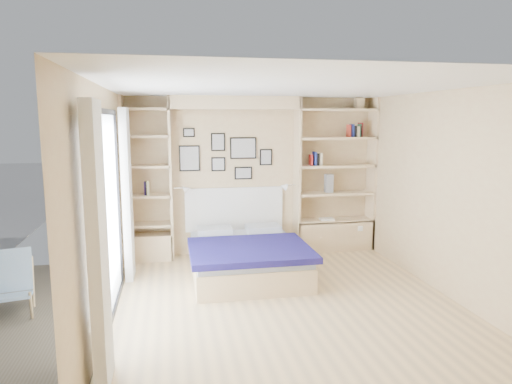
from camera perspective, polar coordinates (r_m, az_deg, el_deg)
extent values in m
plane|color=#D6B47C|center=(5.55, 3.81, -13.75)|extent=(4.50, 4.50, 0.00)
plane|color=tan|center=(7.37, -0.47, 2.04)|extent=(4.00, 0.00, 4.00)
plane|color=tan|center=(3.13, 14.54, -7.90)|extent=(4.00, 0.00, 4.00)
plane|color=tan|center=(5.08, -18.46, -1.60)|extent=(0.00, 4.50, 4.50)
plane|color=tan|center=(6.01, 22.72, -0.24)|extent=(0.00, 4.50, 4.50)
plane|color=white|center=(5.13, 4.11, 12.97)|extent=(4.50, 4.50, 0.00)
cube|color=#D1B683|center=(7.08, -10.63, 1.60)|extent=(0.04, 0.35, 2.50)
cube|color=#D1B683|center=(7.36, 5.15, 2.00)|extent=(0.04, 0.35, 2.50)
cube|color=#D1B683|center=(7.10, -2.66, 11.07)|extent=(2.00, 0.35, 0.20)
cube|color=#D1B683|center=(7.80, 14.23, 2.16)|extent=(0.04, 0.35, 2.50)
cube|color=#D1B683|center=(7.11, -16.12, 1.43)|extent=(0.04, 0.35, 2.50)
cube|color=#D1B683|center=(7.74, 9.69, -5.28)|extent=(1.30, 0.35, 0.50)
cube|color=#D1B683|center=(7.29, -13.16, -6.69)|extent=(0.70, 0.35, 0.40)
cube|color=black|center=(4.99, -18.68, 9.54)|extent=(0.04, 2.08, 0.06)
cube|color=black|center=(5.42, -17.48, -14.37)|extent=(0.04, 2.08, 0.06)
cube|color=black|center=(4.12, -19.81, -6.22)|extent=(0.04, 0.06, 2.20)
cube|color=black|center=(6.09, -16.86, -1.24)|extent=(0.04, 0.06, 2.20)
cube|color=silver|center=(5.10, -18.17, -3.03)|extent=(0.01, 2.00, 2.20)
cube|color=white|center=(3.82, -19.16, -6.56)|extent=(0.10, 0.45, 2.30)
cube|color=white|center=(6.35, -15.81, -0.33)|extent=(0.10, 0.45, 2.30)
cube|color=#D1B683|center=(7.68, 9.74, -3.47)|extent=(1.30, 0.35, 0.04)
cube|color=#D1B683|center=(7.60, 9.83, -0.16)|extent=(1.30, 0.35, 0.04)
cube|color=#D1B683|center=(7.54, 9.93, 3.22)|extent=(1.30, 0.35, 0.04)
cube|color=#D1B683|center=(7.51, 10.02, 6.63)|extent=(1.30, 0.35, 0.04)
cube|color=#D1B683|center=(7.51, 10.11, 10.07)|extent=(1.30, 0.35, 0.04)
cube|color=#D1B683|center=(7.21, -13.26, -4.01)|extent=(0.70, 0.35, 0.04)
cube|color=#D1B683|center=(7.12, -13.39, -0.48)|extent=(0.70, 0.35, 0.04)
cube|color=#D1B683|center=(7.06, -13.52, 3.13)|extent=(0.70, 0.35, 0.04)
cube|color=#D1B683|center=(7.03, -13.66, 6.77)|extent=(0.70, 0.35, 0.04)
cube|color=#D1B683|center=(7.03, -13.78, 10.03)|extent=(0.70, 0.35, 0.04)
cube|color=#D1B683|center=(6.45, -1.27, -8.89)|extent=(1.48, 1.85, 0.32)
cube|color=#A3A9B2|center=(6.39, -1.27, -7.08)|extent=(1.44, 1.81, 0.10)
cube|color=#141048|center=(6.07, -0.78, -7.25)|extent=(1.58, 1.30, 0.08)
cube|color=#A3A9B2|center=(6.91, -5.18, -4.92)|extent=(0.51, 0.37, 0.12)
cube|color=#A3A9B2|center=(7.02, 0.87, -4.66)|extent=(0.51, 0.37, 0.12)
cube|color=white|center=(7.38, -2.71, -2.13)|extent=(1.58, 0.04, 0.70)
cube|color=black|center=(7.20, -8.31, 4.19)|extent=(0.32, 0.02, 0.40)
cube|color=gray|center=(7.19, -8.31, 4.18)|extent=(0.28, 0.01, 0.36)
cube|color=black|center=(7.22, -4.77, 6.25)|extent=(0.22, 0.02, 0.28)
cube|color=gray|center=(7.21, -4.76, 6.25)|extent=(0.18, 0.01, 0.24)
cube|color=black|center=(7.24, -4.73, 3.48)|extent=(0.22, 0.02, 0.22)
cube|color=gray|center=(7.23, -4.72, 3.48)|extent=(0.18, 0.01, 0.18)
cube|color=black|center=(7.28, -1.61, 5.51)|extent=(0.42, 0.02, 0.34)
cube|color=gray|center=(7.27, -1.60, 5.51)|extent=(0.38, 0.01, 0.30)
cube|color=black|center=(7.31, -1.60, 2.38)|extent=(0.28, 0.02, 0.20)
cube|color=gray|center=(7.30, -1.58, 2.37)|extent=(0.24, 0.01, 0.16)
cube|color=black|center=(7.36, 1.25, 4.38)|extent=(0.20, 0.02, 0.26)
cube|color=gray|center=(7.35, 1.27, 4.37)|extent=(0.16, 0.01, 0.22)
cube|color=black|center=(7.18, -8.39, 7.37)|extent=(0.18, 0.02, 0.14)
cube|color=gray|center=(7.17, -8.38, 7.37)|extent=(0.14, 0.01, 0.10)
cylinder|color=silver|center=(7.02, -9.46, 0.51)|extent=(0.20, 0.02, 0.02)
cone|color=white|center=(7.03, -8.64, 0.37)|extent=(0.13, 0.12, 0.15)
cylinder|color=silver|center=(7.26, 4.23, 0.88)|extent=(0.20, 0.02, 0.02)
cone|color=white|center=(7.24, 3.46, 0.71)|extent=(0.13, 0.12, 0.15)
cube|color=#A51E1E|center=(7.39, 6.86, 3.99)|extent=(0.02, 0.15, 0.17)
cube|color=navy|center=(7.41, 7.31, 4.17)|extent=(0.03, 0.15, 0.22)
cube|color=black|center=(7.42, 7.61, 4.08)|extent=(0.03, 0.15, 0.19)
cube|color=#BFB28C|center=(7.44, 8.01, 4.10)|extent=(0.04, 0.15, 0.20)
cube|color=#B53725|center=(7.58, 11.50, 7.52)|extent=(0.02, 0.15, 0.20)
cube|color=navy|center=(7.60, 11.88, 7.54)|extent=(0.03, 0.15, 0.21)
cube|color=black|center=(7.61, 12.15, 7.44)|extent=(0.03, 0.15, 0.18)
cube|color=#BFB28C|center=(7.63, 12.51, 7.38)|extent=(0.04, 0.15, 0.17)
cube|color=#26593F|center=(7.65, 12.86, 7.51)|extent=(0.03, 0.15, 0.21)
cube|color=#A5272C|center=(7.65, 12.90, 7.60)|extent=(0.03, 0.15, 0.23)
cube|color=navy|center=(7.10, -13.68, 0.46)|extent=(0.02, 0.15, 0.20)
cube|color=black|center=(7.10, -13.58, 0.49)|extent=(0.03, 0.15, 0.21)
cube|color=#C2C690|center=(7.10, -13.35, 0.48)|extent=(0.03, 0.15, 0.20)
cube|color=#D1B683|center=(7.64, 12.75, 10.68)|extent=(0.13, 0.13, 0.15)
cone|color=#D1B683|center=(7.65, 12.78, 11.54)|extent=(0.20, 0.20, 0.08)
cube|color=slate|center=(7.53, 9.08, 1.09)|extent=(0.12, 0.12, 0.30)
cube|color=white|center=(7.58, 8.83, -3.36)|extent=(0.22, 0.16, 0.03)
cylinder|color=tan|center=(5.55, -26.29, -12.69)|extent=(0.06, 0.13, 0.35)
cylinder|color=tan|center=(5.98, -26.12, -10.21)|extent=(0.09, 0.29, 0.58)
cube|color=#407AB5|center=(5.71, -28.26, -11.47)|extent=(0.50, 0.56, 0.13)
cube|color=#407AB5|center=(5.97, -28.13, -8.60)|extent=(0.43, 0.28, 0.47)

